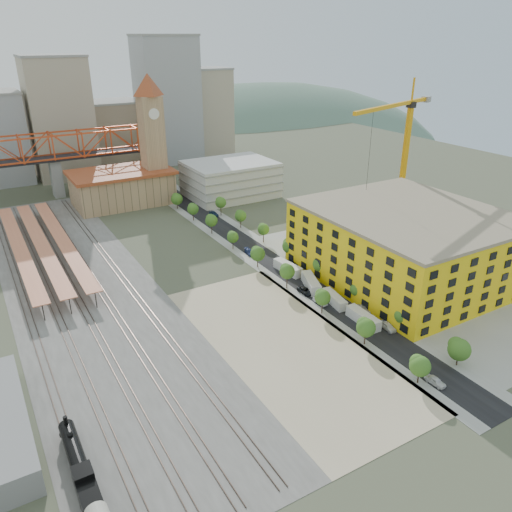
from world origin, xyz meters
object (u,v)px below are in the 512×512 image
construction_building (406,244)px  tower_crane (403,141)px  clock_tower (151,127)px  locomotive (79,466)px  site_trailer_b (334,299)px  car_0 (435,381)px  site_trailer_a (363,318)px  site_trailer_d (288,268)px  site_trailer_c (311,283)px

construction_building → tower_crane: size_ratio=1.04×
clock_tower → locomotive: (-58.00, -124.83, -26.69)m
locomotive → site_trailer_b: locomotive is taller
locomotive → clock_tower: bearing=65.1°
car_0 → site_trailer_b: bearing=80.8°
site_trailer_a → car_0: site_trailer_a is taller
construction_building → locomotive: construction_building is taller
locomotive → site_trailer_d: bearing=32.9°
site_trailer_a → car_0: bearing=-96.1°
locomotive → tower_crane: (114.60, 51.79, 28.14)m
locomotive → site_trailer_b: 69.59m
locomotive → site_trailer_b: size_ratio=2.43×
site_trailer_b → site_trailer_c: 9.69m
tower_crane → clock_tower: bearing=127.8°
locomotive → site_trailer_a: bearing=9.9°
site_trailer_c → construction_building: bearing=5.1°
locomotive → car_0: locomotive is taller
construction_building → site_trailer_b: bearing=-173.9°
site_trailer_b → car_0: bearing=-86.7°
clock_tower → site_trailer_d: 86.98m
site_trailer_a → construction_building: bearing=28.3°
site_trailer_a → site_trailer_d: bearing=91.2°
locomotive → site_trailer_a: 67.00m
locomotive → site_trailer_d: (66.00, 42.65, -0.66)m
locomotive → site_trailer_c: locomotive is taller
site_trailer_b → site_trailer_d: size_ratio=0.90×
car_0 → locomotive: bearing=164.9°
site_trailer_a → site_trailer_c: size_ratio=0.94×
tower_crane → site_trailer_b: bearing=-148.5°
clock_tower → site_trailer_d: clock_tower is taller
tower_crane → car_0: size_ratio=11.34×
locomotive → site_trailer_c: bearing=25.7°
clock_tower → construction_building: 107.36m
site_trailer_b → site_trailer_c: bearing=98.3°
construction_building → car_0: construction_building is taller
locomotive → car_0: 64.17m
site_trailer_d → clock_tower: bearing=89.8°
clock_tower → site_trailer_a: clock_tower is taller
tower_crane → car_0: tower_crane is taller
clock_tower → site_trailer_b: (8.00, -102.78, -27.49)m
locomotive → tower_crane: size_ratio=0.44×
locomotive → site_trailer_d: locomotive is taller
construction_building → clock_tower: bearing=108.8°
site_trailer_c → site_trailer_a: bearing=-70.0°
tower_crane → car_0: (-51.60, -63.94, -29.41)m
site_trailer_b → site_trailer_a: bearing=-81.7°
site_trailer_d → construction_building: bearing=-40.2°
tower_crane → site_trailer_c: bearing=-157.6°
site_trailer_b → car_0: 34.34m
car_0 → construction_building: bearing=47.7°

